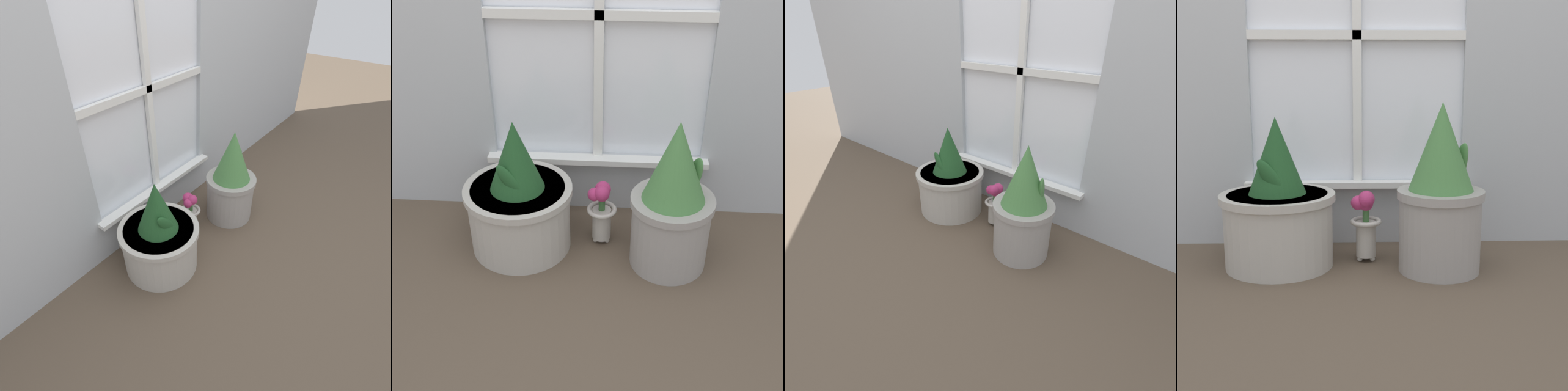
{
  "view_description": "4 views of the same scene",
  "coord_description": "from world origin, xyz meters",
  "views": [
    {
      "loc": [
        -1.07,
        -0.6,
        1.34
      ],
      "look_at": [
        0.03,
        0.24,
        0.28
      ],
      "focal_mm": 28.0,
      "sensor_mm": 36.0,
      "label": 1
    },
    {
      "loc": [
        0.09,
        -1.46,
        1.4
      ],
      "look_at": [
        -0.02,
        0.22,
        0.26
      ],
      "focal_mm": 50.0,
      "sensor_mm": 36.0,
      "label": 2
    },
    {
      "loc": [
        0.94,
        -0.94,
        1.08
      ],
      "look_at": [
        -0.01,
        0.19,
        0.22
      ],
      "focal_mm": 28.0,
      "sensor_mm": 36.0,
      "label": 3
    },
    {
      "loc": [
        -0.01,
        -1.68,
        0.68
      ],
      "look_at": [
        0.05,
        0.2,
        0.27
      ],
      "focal_mm": 50.0,
      "sensor_mm": 36.0,
      "label": 4
    }
  ],
  "objects": [
    {
      "name": "flower_vase",
      "position": [
        0.03,
        0.28,
        0.16
      ],
      "size": [
        0.12,
        0.12,
        0.27
      ],
      "color": "#BCB7AD",
      "rests_on": "ground_plane"
    },
    {
      "name": "potted_plant_right",
      "position": [
        0.29,
        0.17,
        0.27
      ],
      "size": [
        0.31,
        0.31,
        0.6
      ],
      "color": "#9E9993",
      "rests_on": "ground_plane"
    },
    {
      "name": "potted_plant_left",
      "position": [
        -0.29,
        0.24,
        0.2
      ],
      "size": [
        0.42,
        0.42,
        0.54
      ],
      "color": "#B7B2A8",
      "rests_on": "ground_plane"
    },
    {
      "name": "ground_plane",
      "position": [
        0.0,
        0.0,
        0.0
      ],
      "size": [
        10.0,
        10.0,
        0.0
      ],
      "primitive_type": "plane",
      "color": "brown"
    }
  ]
}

